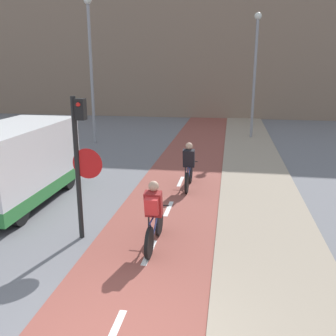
{
  "coord_description": "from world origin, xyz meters",
  "views": [
    {
      "loc": [
        1.55,
        -3.92,
        3.82
      ],
      "look_at": [
        0.0,
        5.4,
        1.2
      ],
      "focal_mm": 40.0,
      "sensor_mm": 36.0,
      "label": 1
    }
  ],
  "objects": [
    {
      "name": "traffic_light_pole",
      "position": [
        -1.6,
        3.48,
        1.98
      ],
      "size": [
        0.67,
        0.25,
        3.19
      ],
      "color": "black",
      "rests_on": "ground_plane"
    },
    {
      "name": "street_lamp_sidewalk",
      "position": [
        2.7,
        16.41,
        3.9
      ],
      "size": [
        0.36,
        0.36,
        6.32
      ],
      "color": "gray",
      "rests_on": "ground_plane"
    },
    {
      "name": "cyclist_near",
      "position": [
        0.04,
        3.3,
        0.71
      ],
      "size": [
        0.46,
        1.75,
        1.49
      ],
      "color": "black",
      "rests_on": "ground_plane"
    },
    {
      "name": "street_lamp_far",
      "position": [
        -5.14,
        13.8,
        4.18
      ],
      "size": [
        0.36,
        0.36,
        6.85
      ],
      "color": "gray",
      "rests_on": "ground_plane"
    },
    {
      "name": "building_row_background",
      "position": [
        0.0,
        26.35,
        5.79
      ],
      "size": [
        60.0,
        5.2,
        11.56
      ],
      "color": "#89705B",
      "rests_on": "ground_plane"
    },
    {
      "name": "van",
      "position": [
        -4.31,
        5.32,
        1.09
      ],
      "size": [
        1.97,
        4.43,
        2.21
      ],
      "color": "white",
      "rests_on": "ground_plane"
    },
    {
      "name": "cyclist_far",
      "position": [
        0.33,
        7.41,
        0.67
      ],
      "size": [
        0.46,
        1.74,
        1.49
      ],
      "color": "black",
      "rests_on": "ground_plane"
    }
  ]
}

